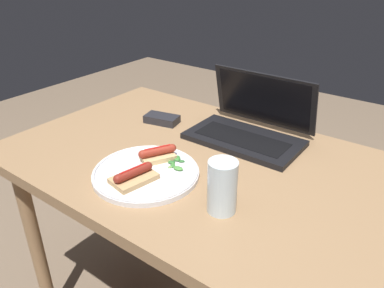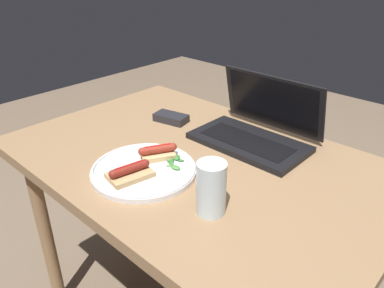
{
  "view_description": "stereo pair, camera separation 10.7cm",
  "coord_description": "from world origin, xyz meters",
  "px_view_note": "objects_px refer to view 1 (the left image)",
  "views": [
    {
      "loc": [
        0.58,
        -0.79,
        1.32
      ],
      "look_at": [
        0.02,
        -0.03,
        0.83
      ],
      "focal_mm": 35.0,
      "sensor_mm": 36.0,
      "label": 1
    },
    {
      "loc": [
        0.66,
        -0.72,
        1.32
      ],
      "look_at": [
        0.02,
        -0.03,
        0.83
      ],
      "focal_mm": 35.0,
      "sensor_mm": 36.0,
      "label": 2
    }
  ],
  "objects_px": {
    "plate": "(146,173)",
    "external_drive": "(162,119)",
    "laptop": "(249,127)",
    "drinking_glass": "(222,187)"
  },
  "relations": [
    {
      "from": "laptop",
      "to": "external_drive",
      "type": "relative_size",
      "value": 2.77
    },
    {
      "from": "plate",
      "to": "external_drive",
      "type": "distance_m",
      "value": 0.36
    },
    {
      "from": "laptop",
      "to": "external_drive",
      "type": "height_order",
      "value": "laptop"
    },
    {
      "from": "laptop",
      "to": "plate",
      "type": "height_order",
      "value": "laptop"
    },
    {
      "from": "laptop",
      "to": "drinking_glass",
      "type": "bearing_deg",
      "value": -70.44
    },
    {
      "from": "plate",
      "to": "drinking_glass",
      "type": "xyz_separation_m",
      "value": [
        0.25,
        -0.0,
        0.06
      ]
    },
    {
      "from": "laptop",
      "to": "drinking_glass",
      "type": "distance_m",
      "value": 0.4
    },
    {
      "from": "plate",
      "to": "drinking_glass",
      "type": "distance_m",
      "value": 0.25
    },
    {
      "from": "external_drive",
      "to": "drinking_glass",
      "type": "bearing_deg",
      "value": -46.67
    },
    {
      "from": "drinking_glass",
      "to": "external_drive",
      "type": "height_order",
      "value": "drinking_glass"
    }
  ]
}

